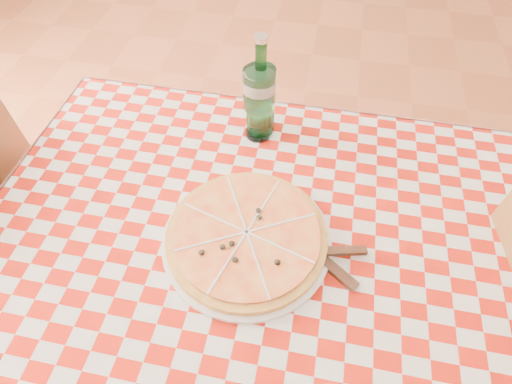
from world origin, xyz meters
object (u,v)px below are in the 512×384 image
(pizza_plate, at_px, (247,236))
(water_bottle, at_px, (261,88))
(dining_table, at_px, (259,251))
(wine_glass, at_px, (259,105))

(pizza_plate, bearing_deg, water_bottle, 96.12)
(water_bottle, bearing_deg, dining_table, -79.43)
(pizza_plate, height_order, water_bottle, water_bottle)
(dining_table, xyz_separation_m, pizza_plate, (-0.02, -0.04, 0.12))
(dining_table, relative_size, wine_glass, 5.90)
(pizza_plate, bearing_deg, wine_glass, 96.70)
(dining_table, bearing_deg, wine_glass, 101.47)
(pizza_plate, height_order, wine_glass, wine_glass)
(pizza_plate, xyz_separation_m, water_bottle, (-0.04, 0.36, 0.12))
(water_bottle, distance_m, wine_glass, 0.04)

